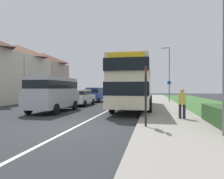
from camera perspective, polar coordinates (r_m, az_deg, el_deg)
name	(u,v)px	position (r m, az deg, el deg)	size (l,w,h in m)	color
ground_plane	(72,129)	(8.61, -11.24, -10.91)	(120.00, 120.00, 0.00)	#2D3033
lane_marking_centre	(111,109)	(16.21, -0.25, -5.57)	(0.14, 60.00, 0.01)	silver
pavement_near_side	(166,112)	(13.92, 15.31, -6.33)	(3.20, 68.00, 0.12)	gray
double_decker_bus	(134,83)	(16.40, 6.45, 1.98)	(2.80, 11.25, 3.70)	beige
parked_van_silver	(54,92)	(14.71, -16.33, -0.62)	(2.11, 4.97, 2.44)	#B7B7BC
parked_car_white	(80,97)	(19.49, -9.13, -2.01)	(2.00, 4.18, 1.57)	silver
parked_car_blue	(95,94)	(24.75, -4.91, -1.31)	(1.92, 4.35, 1.75)	navy
pedestrian_at_stop	(182,102)	(10.89, 19.43, -3.38)	(0.34, 0.34, 1.67)	#23232D
bus_stop_sign	(146,92)	(8.26, 9.64, -0.63)	(0.09, 0.52, 2.60)	black
cycle_route_sign	(169,90)	(23.20, 16.05, -0.27)	(0.44, 0.08, 2.52)	slate
street_lamp_near	(221,4)	(7.95, 28.82, 20.74)	(1.14, 0.20, 7.81)	slate
street_lamp_mid	(169,70)	(26.98, 15.87, 5.36)	(1.14, 0.20, 6.97)	slate
house_terrace_far_side	(17,73)	(28.68, -25.59, 4.31)	(6.49, 18.37, 7.33)	beige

